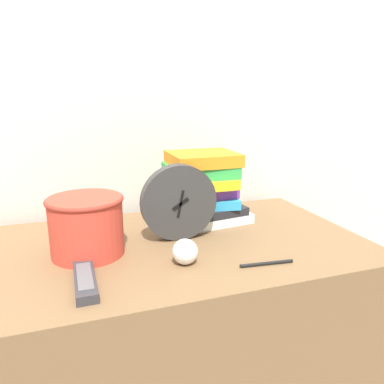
{
  "coord_description": "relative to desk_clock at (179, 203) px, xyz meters",
  "views": [
    {
      "loc": [
        -0.24,
        -0.6,
        1.13
      ],
      "look_at": [
        0.09,
        0.37,
        0.86
      ],
      "focal_mm": 35.0,
      "sensor_mm": 36.0,
      "label": 1
    }
  ],
  "objects": [
    {
      "name": "wall_back",
      "position": [
        -0.03,
        0.34,
        0.35
      ],
      "size": [
        6.0,
        0.04,
        2.4
      ],
      "color": "silver",
      "rests_on": "ground_plane"
    },
    {
      "name": "desk",
      "position": [
        -0.03,
        -0.02,
        -0.48
      ],
      "size": [
        1.03,
        0.59,
        0.75
      ],
      "color": "brown",
      "rests_on": "ground_plane"
    },
    {
      "name": "desk_clock",
      "position": [
        0.0,
        0.0,
        0.0
      ],
      "size": [
        0.21,
        0.04,
        0.21
      ],
      "color": "#333333",
      "rests_on": "desk"
    },
    {
      "name": "book_stack",
      "position": [
        0.11,
        0.11,
        0.01
      ],
      "size": [
        0.26,
        0.19,
        0.21
      ],
      "color": "white",
      "rests_on": "desk"
    },
    {
      "name": "basket",
      "position": [
        -0.24,
        -0.02,
        -0.02
      ],
      "size": [
        0.18,
        0.18,
        0.14
      ],
      "color": "#C63D2D",
      "rests_on": "desk"
    },
    {
      "name": "tv_remote",
      "position": [
        -0.26,
        -0.18,
        -0.09
      ],
      "size": [
        0.04,
        0.16,
        0.02
      ],
      "color": "#333338",
      "rests_on": "desk"
    },
    {
      "name": "crumpled_paper_ball",
      "position": [
        -0.03,
        -0.15,
        -0.07
      ],
      "size": [
        0.06,
        0.06,
        0.06
      ],
      "color": "white",
      "rests_on": "desk"
    },
    {
      "name": "pen",
      "position": [
        0.14,
        -0.22,
        -0.1
      ],
      "size": [
        0.13,
        0.02,
        0.01
      ],
      "color": "black",
      "rests_on": "desk"
    }
  ]
}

